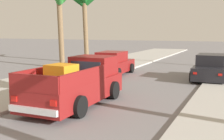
{
  "coord_description": "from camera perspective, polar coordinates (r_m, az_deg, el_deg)",
  "views": [
    {
      "loc": [
        4.62,
        -2.14,
        2.91
      ],
      "look_at": [
        -0.5,
        9.22,
        1.2
      ],
      "focal_mm": 46.2,
      "sensor_mm": 36.0,
      "label": 1
    }
  ],
  "objects": [
    {
      "name": "sidewalk_left",
      "position": [
        17.55,
        -10.87,
        -1.68
      ],
      "size": [
        5.12,
        60.0,
        0.12
      ],
      "primitive_type": "cube",
      "color": "#B2AFA8",
      "rests_on": "ground"
    },
    {
      "name": "car_left_near",
      "position": [
        19.1,
        0.04,
        1.2
      ],
      "size": [
        2.14,
        4.31,
        1.54
      ],
      "color": "maroon",
      "rests_on": "ground"
    },
    {
      "name": "car_right_near",
      "position": [
        18.01,
        18.99,
        0.38
      ],
      "size": [
        2.06,
        4.28,
        1.54
      ],
      "color": "black",
      "rests_on": "ground"
    },
    {
      "name": "pickup_truck",
      "position": [
        11.53,
        -6.8,
        -2.78
      ],
      "size": [
        2.27,
        5.24,
        1.8
      ],
      "color": "maroon",
      "rests_on": "ground"
    },
    {
      "name": "palm_tree_left_back",
      "position": [
        26.02,
        -5.41,
        12.74
      ],
      "size": [
        3.7,
        3.43,
        6.45
      ],
      "color": "brown",
      "rests_on": "ground"
    },
    {
      "name": "curb_left",
      "position": [
        16.91,
        -7.64,
        -1.99
      ],
      "size": [
        0.16,
        60.0,
        0.1
      ],
      "primitive_type": "cube",
      "color": "silver",
      "rests_on": "ground"
    }
  ]
}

